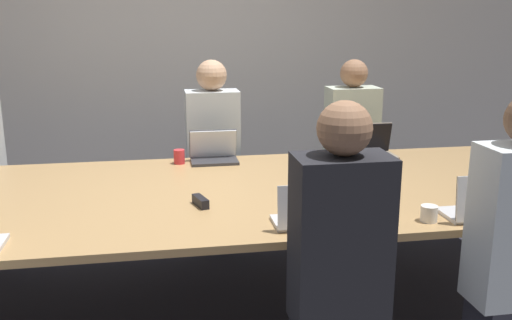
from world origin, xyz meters
The scene contains 13 objects.
ground_plane centered at (0.00, 0.00, 0.00)m, with size 24.00×24.00×0.00m, color #2D2D38.
curtain_wall centered at (0.00, 2.08, 1.40)m, with size 12.00×0.06×2.80m.
conference_table centered at (0.00, 0.00, 0.70)m, with size 4.68×1.65×0.74m.
laptop_far_right centered at (1.32, 0.65, 0.81)m, with size 0.31×0.23×0.24m.
person_far_right centered at (1.31, 1.08, 0.68)m, with size 0.40×0.24×1.41m.
laptop_far_center centered at (0.17, 0.69, 0.80)m, with size 0.33×0.22×0.22m.
person_far_center centered at (0.20, 1.06, 0.70)m, with size 0.40×0.24×1.42m.
cup_far_center centered at (-0.07, 0.67, 0.79)m, with size 0.08×0.08×0.10m.
laptop_near_right centered at (1.38, -0.70, 0.81)m, with size 0.35×0.24×0.25m.
cup_near_right centered at (1.10, -0.69, 0.78)m, with size 0.08×0.08×0.08m.
laptop_near_midright centered at (0.49, -0.66, 0.81)m, with size 0.33×0.22×0.23m.
person_near_midright centered at (0.52, -1.05, 0.69)m, with size 0.40×0.24×1.41m.
stapler centered at (0.00, -0.26, 0.76)m, with size 0.08×0.16×0.05m.
Camera 1 is at (-0.20, -3.18, 1.74)m, focal length 40.00 mm.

